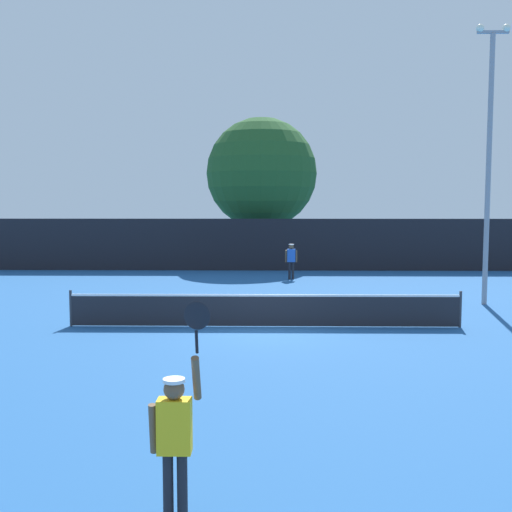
% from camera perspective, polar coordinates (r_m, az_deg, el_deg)
% --- Properties ---
extents(ground_plane, '(120.00, 120.00, 0.00)m').
position_cam_1_polar(ground_plane, '(18.02, 0.80, -6.64)').
color(ground_plane, '#235693').
extents(tennis_net, '(11.52, 0.08, 1.07)m').
position_cam_1_polar(tennis_net, '(17.92, 0.80, -5.03)').
color(tennis_net, '#232328').
rests_on(tennis_net, ground).
extents(perimeter_fence, '(35.24, 0.12, 2.78)m').
position_cam_1_polar(perimeter_fence, '(32.65, 0.87, 1.07)').
color(perimeter_fence, black).
rests_on(perimeter_fence, ground).
extents(player_serving, '(0.67, 0.40, 2.54)m').
position_cam_1_polar(player_serving, '(7.16, -7.53, -15.65)').
color(player_serving, yellow).
rests_on(player_serving, ground).
extents(player_receiving, '(0.57, 0.25, 1.68)m').
position_cam_1_polar(player_receiving, '(28.90, 3.32, -0.16)').
color(player_receiving, blue).
rests_on(player_receiving, ground).
extents(tennis_ball, '(0.07, 0.07, 0.07)m').
position_cam_1_polar(tennis_ball, '(20.13, -2.89, -5.31)').
color(tennis_ball, '#CCE033').
rests_on(tennis_ball, ground).
extents(light_pole, '(1.18, 0.28, 9.78)m').
position_cam_1_polar(light_pole, '(23.19, 20.98, 9.23)').
color(light_pole, gray).
rests_on(light_pole, ground).
extents(large_tree, '(6.53, 6.53, 8.64)m').
position_cam_1_polar(large_tree, '(36.30, 0.53, 7.74)').
color(large_tree, brown).
rests_on(large_tree, ground).
extents(parked_car_near, '(1.96, 4.23, 1.69)m').
position_cam_1_polar(parked_car_near, '(42.28, 14.23, 0.99)').
color(parked_car_near, '#B7B7BC').
rests_on(parked_car_near, ground).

